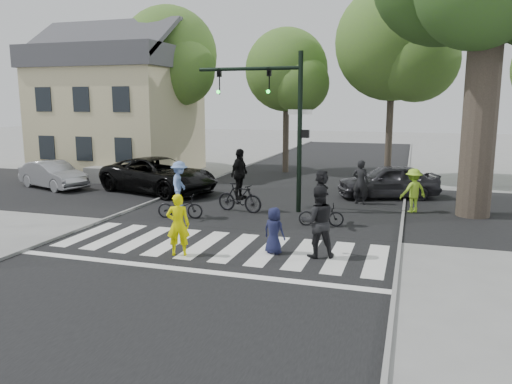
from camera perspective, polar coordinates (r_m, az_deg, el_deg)
ground at (r=13.86m, az=-5.76°, el=-7.31°), size 120.00×120.00×0.00m
road_stem at (r=18.40m, az=0.39°, el=-2.83°), size 10.00×70.00×0.01m
road_cross at (r=21.22m, az=2.78°, el=-1.07°), size 70.00×10.00×0.01m
curb_left at (r=20.42m, az=-13.28°, el=-1.66°), size 0.10×70.00×0.10m
curb_right at (r=17.61m, az=16.33°, el=-3.69°), size 0.10×70.00×0.10m
crosswalk at (r=14.44m, az=-4.72°, el=-6.53°), size 10.00×3.85×0.01m
traffic_signal at (r=18.97m, az=2.53°, el=9.44°), size 4.45×0.29×6.00m
bg_tree_0 at (r=34.00m, az=-16.95°, el=13.17°), size 5.46×5.20×8.97m
bg_tree_1 at (r=31.04m, az=-9.62°, el=14.72°), size 6.09×5.80×9.80m
bg_tree_2 at (r=29.63m, az=3.88°, el=13.36°), size 5.04×4.80×8.40m
bg_tree_3 at (r=27.55m, az=16.03°, el=15.66°), size 6.30×6.00×10.20m
house at (r=31.03m, az=-15.39°, el=9.23°), size 8.40×8.10×8.82m
pedestrian_woman at (r=13.80m, az=-8.89°, el=-3.73°), size 0.73×0.60×1.73m
pedestrian_child at (r=13.86m, az=2.07°, el=-4.43°), size 0.74×0.59×1.32m
pedestrian_adult at (r=13.58m, az=7.06°, el=-3.40°), size 1.16×1.04×1.97m
cyclist_left at (r=18.18m, az=-8.70°, el=-0.20°), size 1.73×1.18×2.09m
cyclist_mid at (r=19.02m, az=-1.90°, el=0.66°), size 1.92×1.19×2.44m
cyclist_right at (r=16.99m, az=7.49°, el=-1.05°), size 1.60×1.48×1.93m
car_suv at (r=23.57m, az=-11.03°, el=1.90°), size 6.43×4.38×1.63m
car_silver at (r=26.25m, az=-22.19°, el=1.83°), size 4.29×2.68×1.33m
car_grey at (r=22.60m, az=14.85°, el=1.20°), size 4.69×3.13×1.48m
bystander_hivis at (r=19.90m, az=17.52°, el=0.16°), size 1.25×1.14×1.68m
bystander_dark at (r=20.91m, az=11.86°, el=1.11°), size 0.76×0.59×1.85m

